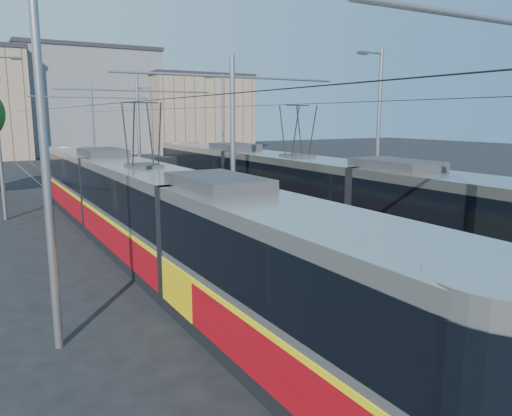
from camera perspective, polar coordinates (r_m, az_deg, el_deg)
ground at (r=13.70m, az=13.44°, el=-11.44°), size 160.00×160.00×0.00m
platform at (r=28.02m, az=-11.13°, el=0.19°), size 4.00×50.00×0.30m
tactile_strip_left at (r=27.57m, az=-13.98°, el=0.24°), size 0.70×50.00×0.01m
tactile_strip_right at (r=28.49m, az=-8.38°, el=0.76°), size 0.70×50.00×0.01m
rails at (r=28.05m, az=-11.12°, el=-0.08°), size 8.71×70.00×0.03m
track_arrow at (r=9.53m, az=9.83°, el=-21.61°), size 1.20×5.00×0.01m
tram_left at (r=18.07m, az=-12.53°, el=-0.44°), size 2.43×29.61×5.50m
tram_right at (r=22.12m, az=4.66°, el=2.13°), size 2.43×29.14×5.50m
catenary at (r=24.92m, az=-9.31°, el=9.12°), size 9.20×70.00×7.00m
street_lamps at (r=31.42m, az=-13.81°, el=8.58°), size 15.18×38.22×8.00m
shelter at (r=28.08m, az=-10.20°, el=3.31°), size 1.02×1.31×2.55m
building_centre at (r=74.65m, az=-18.98°, el=11.43°), size 18.36×14.28×14.07m
building_right at (r=73.08m, az=-6.94°, el=10.67°), size 14.28×10.20×10.84m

